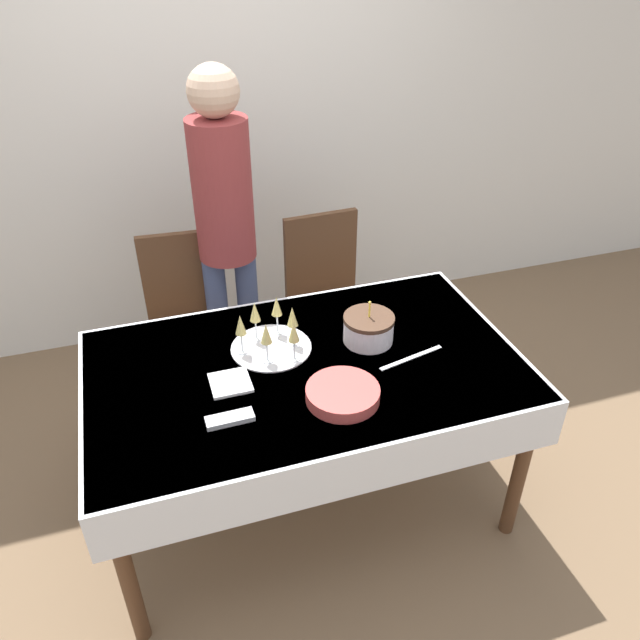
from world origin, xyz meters
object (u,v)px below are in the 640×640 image
dining_chair_far_right (328,297)px  birthday_cake (368,329)px  plate_stack_main (343,394)px  person_standing (225,215)px  dining_chair_far_left (189,320)px  champagne_tray (271,332)px

dining_chair_far_right → birthday_cake: size_ratio=4.61×
dining_chair_far_right → plate_stack_main: bearing=-105.8°
birthday_cake → person_standing: (-0.43, 0.79, 0.23)m
birthday_cake → plate_stack_main: birthday_cake is taller
plate_stack_main → birthday_cake: bearing=54.6°
dining_chair_far_left → person_standing: (0.24, 0.04, 0.53)m
dining_chair_far_right → person_standing: bearing=175.4°
birthday_cake → plate_stack_main: size_ratio=0.77×
dining_chair_far_left → champagne_tray: (0.27, -0.68, 0.32)m
birthday_cake → dining_chair_far_right: bearing=84.1°
dining_chair_far_right → person_standing: size_ratio=0.56×
plate_stack_main → person_standing: person_standing is taller
dining_chair_far_left → plate_stack_main: 1.19m
plate_stack_main → person_standing: (-0.20, 1.11, 0.26)m
dining_chair_far_left → champagne_tray: dining_chair_far_left is taller
dining_chair_far_left → plate_stack_main: bearing=-67.6°
champagne_tray → person_standing: bearing=92.7°
dining_chair_far_right → person_standing: (-0.51, 0.04, 0.53)m
plate_stack_main → person_standing: bearing=100.4°
person_standing → plate_stack_main: bearing=-79.6°
champagne_tray → plate_stack_main: bearing=-66.3°
birthday_cake → person_standing: person_standing is taller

